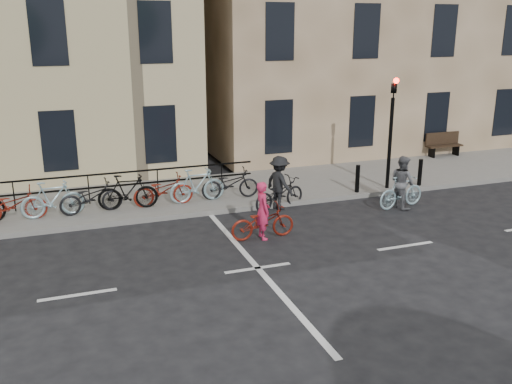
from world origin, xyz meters
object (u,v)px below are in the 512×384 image
object	(u,v)px
traffic_light	(392,119)
cyclist_pink	(263,219)
bench	(443,143)
cyclist_dark	(279,188)
cyclist_grey	(402,187)

from	to	relation	value
traffic_light	cyclist_pink	distance (m)	6.30
bench	cyclist_dark	bearing A→B (deg)	-156.65
cyclist_pink	traffic_light	bearing A→B (deg)	-64.60
bench	cyclist_grey	size ratio (longest dim) A/B	0.92
cyclist_pink	bench	bearing A→B (deg)	-59.73
cyclist_pink	cyclist_grey	xyz separation A→B (m)	(4.89, 0.99, 0.12)
traffic_light	cyclist_pink	xyz separation A→B (m)	(-5.42, -2.57, -1.92)
cyclist_grey	bench	bearing A→B (deg)	-56.42
cyclist_pink	cyclist_grey	size ratio (longest dim) A/B	1.00
bench	cyclist_grey	world-z (taller)	cyclist_grey
traffic_light	cyclist_grey	xyz separation A→B (m)	(-0.52, -1.58, -1.80)
cyclist_grey	cyclist_dark	xyz separation A→B (m)	(-3.55, 1.14, -0.01)
bench	cyclist_pink	bearing A→B (deg)	-149.72
bench	cyclist_grey	distance (m)	7.29
traffic_light	cyclist_pink	bearing A→B (deg)	-154.59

